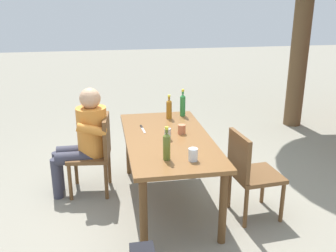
% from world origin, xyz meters
% --- Properties ---
extents(ground_plane, '(24.00, 24.00, 0.00)m').
position_xyz_m(ground_plane, '(0.00, 0.00, 0.00)').
color(ground_plane, gray).
extents(dining_table, '(1.72, 0.85, 0.73)m').
position_xyz_m(dining_table, '(0.00, 0.00, 0.64)').
color(dining_table, brown).
rests_on(dining_table, ground_plane).
extents(chair_near_left, '(0.49, 0.49, 0.87)m').
position_xyz_m(chair_near_left, '(-0.38, -0.72, 0.49)').
color(chair_near_left, brown).
rests_on(chair_near_left, ground_plane).
extents(chair_far_right, '(0.48, 0.48, 0.87)m').
position_xyz_m(chair_far_right, '(0.39, 0.72, 0.49)').
color(chair_far_right, brown).
rests_on(chair_far_right, ground_plane).
extents(person_in_white_shirt, '(0.47, 0.61, 1.18)m').
position_xyz_m(person_in_white_shirt, '(-0.39, -0.83, 0.66)').
color(person_in_white_shirt, orange).
rests_on(person_in_white_shirt, ground_plane).
extents(bottle_green, '(0.06, 0.06, 0.32)m').
position_xyz_m(bottle_green, '(-0.69, 0.30, 0.87)').
color(bottle_green, '#287A38').
rests_on(bottle_green, dining_table).
extents(bottle_amber, '(0.06, 0.06, 0.28)m').
position_xyz_m(bottle_amber, '(-0.61, 0.12, 0.85)').
color(bottle_amber, '#996019').
rests_on(bottle_amber, dining_table).
extents(bottle_olive, '(0.06, 0.06, 0.30)m').
position_xyz_m(bottle_olive, '(0.54, -0.11, 0.86)').
color(bottle_olive, '#566623').
rests_on(bottle_olive, dining_table).
extents(cup_terracotta, '(0.08, 0.08, 0.10)m').
position_xyz_m(cup_terracotta, '(-0.08, 0.16, 0.78)').
color(cup_terracotta, '#BC6B47').
rests_on(cup_terracotta, dining_table).
extents(cup_glass, '(0.08, 0.08, 0.11)m').
position_xyz_m(cup_glass, '(0.60, 0.11, 0.79)').
color(cup_glass, silver).
rests_on(cup_glass, dining_table).
extents(cup_steel, '(0.07, 0.07, 0.11)m').
position_xyz_m(cup_steel, '(0.06, -0.01, 0.79)').
color(cup_steel, '#B2B7BC').
rests_on(cup_steel, dining_table).
extents(table_knife, '(0.24, 0.04, 0.01)m').
position_xyz_m(table_knife, '(-0.30, -0.22, 0.74)').
color(table_knife, silver).
rests_on(table_knife, dining_table).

